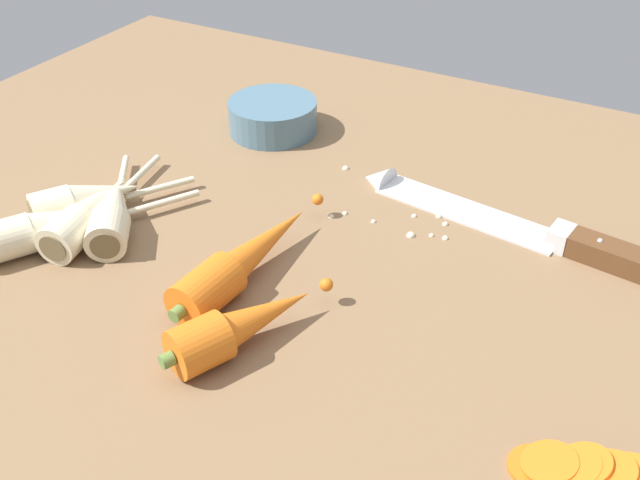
% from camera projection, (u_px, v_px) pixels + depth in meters
% --- Properties ---
extents(ground_plane, '(1.20, 0.90, 0.04)m').
position_uv_depth(ground_plane, '(330.00, 258.00, 0.75)').
color(ground_plane, brown).
extents(chefs_knife, '(0.35, 0.08, 0.04)m').
position_uv_depth(chefs_knife, '(505.00, 221.00, 0.75)').
color(chefs_knife, silver).
rests_on(chefs_knife, ground_plane).
extents(whole_carrot, '(0.05, 0.22, 0.04)m').
position_uv_depth(whole_carrot, '(243.00, 260.00, 0.67)').
color(whole_carrot, orange).
rests_on(whole_carrot, ground_plane).
extents(whole_carrot_second, '(0.09, 0.15, 0.04)m').
position_uv_depth(whole_carrot_second, '(239.00, 326.00, 0.60)').
color(whole_carrot_second, orange).
rests_on(whole_carrot_second, ground_plane).
extents(parsnip_front, '(0.06, 0.20, 0.04)m').
position_uv_depth(parsnip_front, '(91.00, 212.00, 0.74)').
color(parsnip_front, beige).
rests_on(parsnip_front, ground_plane).
extents(parsnip_mid_left, '(0.11, 0.16, 0.04)m').
position_uv_depth(parsnip_mid_left, '(87.00, 200.00, 0.76)').
color(parsnip_mid_left, beige).
rests_on(parsnip_mid_left, ground_plane).
extents(parsnip_mid_right, '(0.13, 0.17, 0.04)m').
position_uv_depth(parsnip_mid_right, '(112.00, 211.00, 0.74)').
color(parsnip_mid_right, beige).
rests_on(parsnip_mid_right, ground_plane).
extents(parsnip_back, '(0.13, 0.21, 0.04)m').
position_uv_depth(parsnip_back, '(53.00, 226.00, 0.72)').
color(parsnip_back, beige).
rests_on(parsnip_back, ground_plane).
extents(carrot_slice_stack, '(0.12, 0.05, 0.04)m').
position_uv_depth(carrot_slice_stack, '(598.00, 473.00, 0.50)').
color(carrot_slice_stack, orange).
rests_on(carrot_slice_stack, ground_plane).
extents(prep_bowl, '(0.11, 0.11, 0.04)m').
position_uv_depth(prep_bowl, '(273.00, 115.00, 0.92)').
color(prep_bowl, slate).
rests_on(prep_bowl, ground_plane).
extents(mince_crumbs, '(0.16, 0.10, 0.01)m').
position_uv_depth(mince_crumbs, '(398.00, 214.00, 0.77)').
color(mince_crumbs, beige).
rests_on(mince_crumbs, ground_plane).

